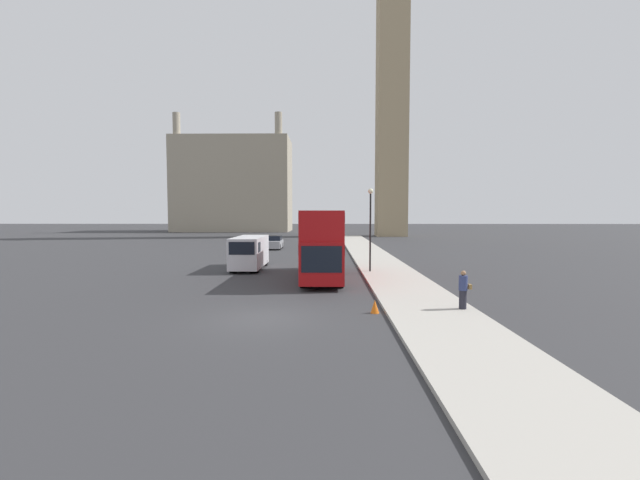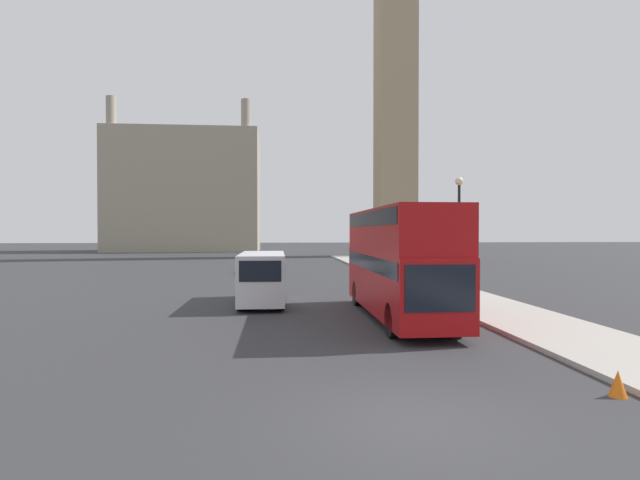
# 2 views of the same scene
# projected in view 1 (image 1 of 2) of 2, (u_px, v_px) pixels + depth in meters

# --- Properties ---
(ground_plane) EXTENTS (300.00, 300.00, 0.00)m
(ground_plane) POSITION_uv_depth(u_px,v_px,m) (261.00, 319.00, 16.80)
(ground_plane) COLOR #333335
(sidewalk_strip) EXTENTS (3.84, 120.00, 0.15)m
(sidewalk_strip) POSITION_uv_depth(u_px,v_px,m) (438.00, 317.00, 16.71)
(sidewalk_strip) COLOR #ADA89E
(sidewalk_strip) RESTS_ON ground_plane
(clock_tower) EXTENTS (5.69, 5.86, 66.30)m
(clock_tower) POSITION_uv_depth(u_px,v_px,m) (393.00, 44.00, 75.45)
(clock_tower) COLOR tan
(clock_tower) RESTS_ON ground_plane
(building_block_distant) EXTENTS (25.90, 13.32, 25.75)m
(building_block_distant) POSITION_uv_depth(u_px,v_px,m) (234.00, 185.00, 98.25)
(building_block_distant) COLOR #9E937F
(building_block_distant) RESTS_ON ground_plane
(red_double_decker_bus) EXTENTS (2.45, 10.14, 4.28)m
(red_double_decker_bus) POSITION_uv_depth(u_px,v_px,m) (322.00, 241.00, 27.15)
(red_double_decker_bus) COLOR #A80F11
(red_double_decker_bus) RESTS_ON ground_plane
(white_van) EXTENTS (2.07, 6.02, 2.39)m
(white_van) POSITION_uv_depth(u_px,v_px,m) (249.00, 252.00, 31.61)
(white_van) COLOR silver
(white_van) RESTS_ON ground_plane
(pedestrian) EXTENTS (0.52, 0.36, 1.61)m
(pedestrian) POSITION_uv_depth(u_px,v_px,m) (463.00, 290.00, 17.80)
(pedestrian) COLOR #23232D
(pedestrian) RESTS_ON sidewalk_strip
(street_lamp) EXTENTS (0.36, 0.36, 5.67)m
(street_lamp) POSITION_uv_depth(u_px,v_px,m) (370.00, 217.00, 29.19)
(street_lamp) COLOR black
(street_lamp) RESTS_ON sidewalk_strip
(parked_sedan) EXTENTS (1.79, 4.25, 1.54)m
(parked_sedan) POSITION_uv_depth(u_px,v_px,m) (274.00, 243.00, 49.53)
(parked_sedan) COLOR #99999E
(parked_sedan) RESTS_ON ground_plane
(traffic_cone) EXTENTS (0.36, 0.36, 0.55)m
(traffic_cone) POSITION_uv_depth(u_px,v_px,m) (375.00, 307.00, 17.71)
(traffic_cone) COLOR orange
(traffic_cone) RESTS_ON ground_plane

